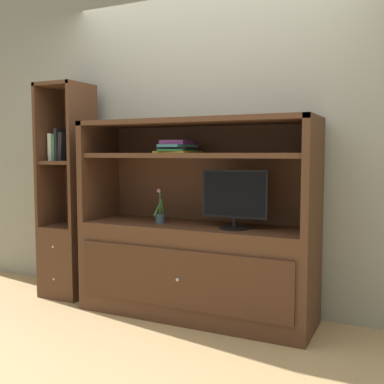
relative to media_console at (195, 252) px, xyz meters
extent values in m
plane|color=tan|center=(0.00, -0.40, -0.49)|extent=(8.00, 8.00, 0.00)
cube|color=gray|center=(0.00, 0.35, 0.91)|extent=(6.00, 0.10, 2.80)
cube|color=#4C2D1C|center=(0.00, 0.00, -0.14)|extent=(1.78, 0.53, 0.70)
cube|color=#462A19|center=(0.00, -0.28, -0.14)|extent=(1.64, 0.02, 0.42)
sphere|color=silver|center=(0.00, -0.29, -0.14)|extent=(0.02, 0.02, 0.02)
cube|color=#4C2D1C|center=(-0.87, 0.00, 0.60)|extent=(0.05, 0.53, 0.78)
cube|color=#4C2D1C|center=(0.87, 0.00, 0.60)|extent=(0.05, 0.53, 0.78)
cube|color=#4C2D1C|center=(0.00, 0.25, 0.60)|extent=(1.78, 0.02, 0.78)
cube|color=#4C2D1C|center=(0.00, 0.00, 0.97)|extent=(1.78, 0.53, 0.04)
cube|color=#4C2D1C|center=(0.00, 0.00, 0.73)|extent=(1.68, 0.47, 0.04)
cylinder|color=black|center=(0.33, -0.05, 0.21)|extent=(0.21, 0.21, 0.01)
cylinder|color=black|center=(0.33, -0.05, 0.25)|extent=(0.03, 0.03, 0.07)
cube|color=black|center=(0.33, -0.05, 0.45)|extent=(0.49, 0.02, 0.34)
cube|color=black|center=(0.33, -0.06, 0.45)|extent=(0.45, 0.00, 0.31)
cylinder|color=#384C56|center=(-0.27, -0.05, 0.24)|extent=(0.07, 0.07, 0.07)
cylinder|color=#3D6B33|center=(-0.27, -0.05, 0.37)|extent=(0.01, 0.01, 0.19)
cube|color=#2D7A38|center=(-0.26, -0.04, 0.33)|extent=(0.03, 0.07, 0.11)
cube|color=#2D7A38|center=(-0.29, -0.05, 0.33)|extent=(0.02, 0.13, 0.12)
sphere|color=#C6729E|center=(-0.28, -0.05, 0.46)|extent=(0.03, 0.03, 0.03)
cube|color=gold|center=(-0.15, 0.00, 0.75)|extent=(0.28, 0.31, 0.01)
cube|color=#338C4C|center=(-0.14, 0.00, 0.76)|extent=(0.22, 0.34, 0.01)
cube|color=black|center=(-0.15, 0.01, 0.78)|extent=(0.25, 0.26, 0.01)
cube|color=teal|center=(-0.14, -0.01, 0.80)|extent=(0.21, 0.31, 0.02)
cube|color=purple|center=(-0.15, 0.00, 0.82)|extent=(0.21, 0.26, 0.03)
cube|color=#4C2D1C|center=(-1.21, 0.00, -0.19)|extent=(0.39, 0.37, 0.61)
sphere|color=silver|center=(-1.21, -0.20, -0.03)|extent=(0.02, 0.02, 0.02)
sphere|color=silver|center=(-1.21, -0.20, -0.31)|extent=(0.02, 0.02, 0.02)
cube|color=#4C2D1C|center=(-1.39, 0.00, 0.72)|extent=(0.03, 0.37, 1.20)
cube|color=#4C2D1C|center=(-1.04, 0.00, 0.72)|extent=(0.03, 0.37, 1.20)
cube|color=#4C2D1C|center=(-1.21, 0.18, 0.72)|extent=(0.39, 0.02, 1.20)
cube|color=#4C2D1C|center=(-1.21, 0.00, 0.66)|extent=(0.33, 0.34, 0.03)
cube|color=#4C2D1C|center=(-1.21, 0.00, 1.31)|extent=(0.39, 0.37, 0.03)
cube|color=silver|center=(-1.34, 0.00, 0.79)|extent=(0.04, 0.15, 0.23)
cube|color=#338C4C|center=(-1.29, 0.00, 0.79)|extent=(0.03, 0.14, 0.22)
cube|color=black|center=(-1.26, 0.00, 0.81)|extent=(0.03, 0.16, 0.27)
cube|color=black|center=(-1.22, 0.00, 0.80)|extent=(0.06, 0.15, 0.24)
camera|label=1|loc=(1.45, -3.08, 0.74)|focal=42.89mm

